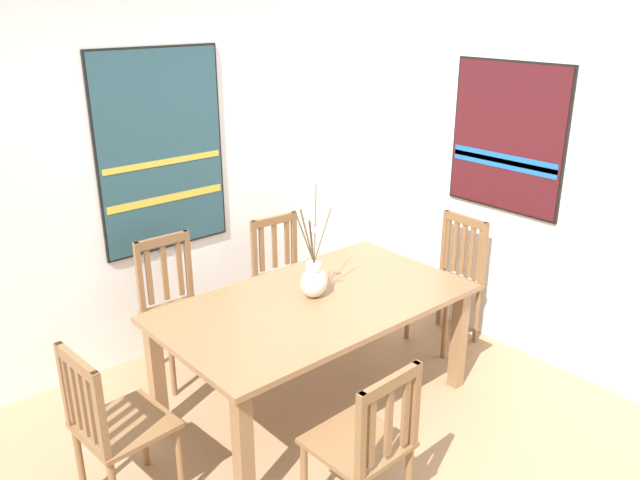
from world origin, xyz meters
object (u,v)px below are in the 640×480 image
Objects in this scene: painting_on_back_wall at (161,152)px; chair_2 at (113,424)px; painting_on_side_wall at (507,138)px; chair_4 at (365,444)px; dining_table at (316,314)px; centerpiece_vase at (314,279)px; chair_0 at (285,275)px; chair_3 at (450,278)px; chair_1 at (177,307)px.

chair_2 is at bearing -129.00° from painting_on_back_wall.
painting_on_back_wall is 2.36m from painting_on_side_wall.
painting_on_side_wall reaches higher than chair_4.
dining_table is 1.55m from painting_on_back_wall.
centerpiece_vase is at bearing 171.23° from painting_on_side_wall.
chair_0 is at bearing 26.53° from chair_2.
centerpiece_vase reaches higher than chair_3.
dining_table is 1.03m from chair_4.
dining_table is 2.05× the size of chair_0.
painting_on_side_wall is at bearing -3.92° from chair_2.
painting_on_side_wall is at bearing -8.77° from centerpiece_vase.
chair_3 reaches higher than chair_4.
painting_on_side_wall is (2.01, -1.12, 1.05)m from chair_1.
painting_on_side_wall is (2.04, 0.71, 1.07)m from chair_4.
chair_2 is 2.62m from chair_3.
painting_on_back_wall is at bearing 64.29° from chair_1.
dining_table is at bearing -78.31° from painting_on_back_wall.
chair_4 is at bearing -153.20° from chair_3.
chair_2 is at bearing -153.47° from chair_0.
painting_on_side_wall reaches higher than chair_3.
chair_4 is (-0.49, -0.94, -0.38)m from centerpiece_vase.
chair_1 reaches higher than chair_4.
chair_1 is 1.06× the size of chair_4.
chair_1 is at bearing 150.89° from painting_on_side_wall.
painting_on_side_wall reaches higher than centerpiece_vase.
chair_1 is 0.70× the size of painting_on_back_wall.
chair_2 is 0.90× the size of painting_on_side_wall.
chair_0 reaches higher than dining_table.
chair_2 is at bearing 176.08° from painting_on_side_wall.
chair_1 is 1.04× the size of chair_2.
painting_on_side_wall is (0.25, -0.20, 1.04)m from chair_3.
chair_0 is 0.99× the size of chair_2.
chair_3 is 1.05× the size of chair_4.
painting_on_back_wall is at bearing 103.29° from centerpiece_vase.
painting_on_side_wall reaches higher than dining_table.
painting_on_back_wall is (1.04, 1.28, 0.97)m from chair_2.
chair_0 is 0.66× the size of painting_on_back_wall.
painting_on_back_wall reaches higher than chair_4.
chair_3 is 2.25m from painting_on_back_wall.
centerpiece_vase reaches higher than chair_1.
chair_3 is at bearing 142.37° from painting_on_side_wall.
chair_3 is 0.93× the size of painting_on_side_wall.
chair_0 is 1.88m from painting_on_side_wall.
painting_on_side_wall reaches higher than chair_1.
painting_on_side_wall is (1.12, -1.07, 1.06)m from chair_0.
chair_1 is 1.26m from chair_2.
chair_2 is at bearing 132.77° from chair_4.
centerpiece_vase is at bearing 59.05° from dining_table.
painting_on_back_wall is at bearing 84.72° from chair_4.
chair_1 is (-0.44, 0.93, -0.16)m from dining_table.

